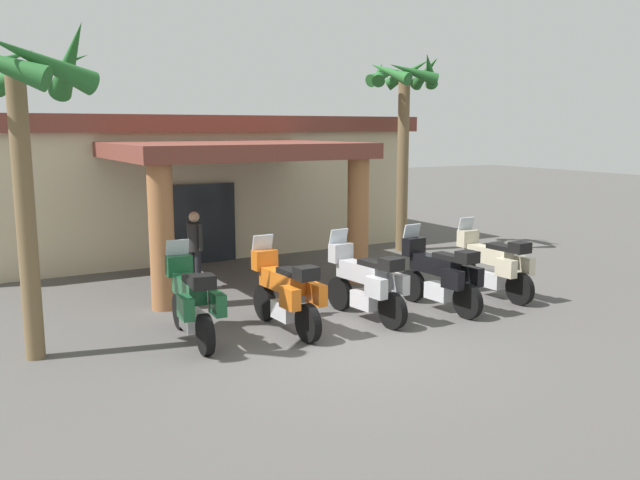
% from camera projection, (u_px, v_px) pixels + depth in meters
% --- Properties ---
extents(ground_plane, '(80.00, 80.00, 0.00)m').
position_uv_depth(ground_plane, '(352.00, 343.00, 11.07)').
color(ground_plane, '#514F4C').
extents(motel_building, '(14.11, 11.82, 3.87)m').
position_uv_depth(motel_building, '(163.00, 180.00, 20.24)').
color(motel_building, beige).
rests_on(motel_building, ground_plane).
extents(motorcycle_green, '(0.72, 2.21, 1.61)m').
position_uv_depth(motorcycle_green, '(192.00, 301.00, 11.07)').
color(motorcycle_green, black).
rests_on(motorcycle_green, ground_plane).
extents(motorcycle_orange, '(0.73, 2.21, 1.61)m').
position_uv_depth(motorcycle_orange, '(286.00, 292.00, 11.64)').
color(motorcycle_orange, black).
rests_on(motorcycle_orange, ground_plane).
extents(motorcycle_silver, '(0.78, 2.21, 1.61)m').
position_uv_depth(motorcycle_silver, '(366.00, 283.00, 12.36)').
color(motorcycle_silver, black).
rests_on(motorcycle_silver, ground_plane).
extents(motorcycle_black, '(0.74, 2.21, 1.61)m').
position_uv_depth(motorcycle_black, '(440.00, 275.00, 13.01)').
color(motorcycle_black, black).
rests_on(motorcycle_black, ground_plane).
extents(motorcycle_cream, '(0.72, 2.21, 1.61)m').
position_uv_depth(motorcycle_cream, '(493.00, 265.00, 14.01)').
color(motorcycle_cream, black).
rests_on(motorcycle_cream, ground_plane).
extents(pedestrian, '(0.32, 0.51, 1.74)m').
position_uv_depth(pedestrian, '(195.00, 245.00, 14.60)').
color(pedestrian, black).
rests_on(pedestrian, ground_plane).
extents(palm_tree_roadside, '(2.40, 2.51, 5.19)m').
position_uv_depth(palm_tree_roadside, '(18.00, 101.00, 9.71)').
color(palm_tree_roadside, brown).
rests_on(palm_tree_roadside, ground_plane).
extents(palm_tree_near_portico, '(2.21, 2.20, 5.65)m').
position_uv_depth(palm_tree_near_portico, '(404.00, 100.00, 18.72)').
color(palm_tree_near_portico, brown).
rests_on(palm_tree_near_portico, ground_plane).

